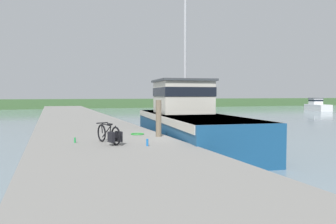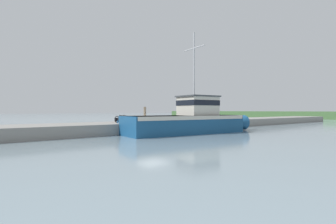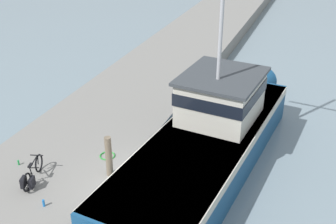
{
  "view_description": "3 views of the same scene",
  "coord_description": "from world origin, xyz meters",
  "px_view_note": "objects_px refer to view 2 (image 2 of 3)",
  "views": [
    {
      "loc": [
        -5.48,
        -12.3,
        2.61
      ],
      "look_at": [
        -0.59,
        1.2,
        1.87
      ],
      "focal_mm": 35.0,
      "sensor_mm": 36.0,
      "label": 1
    },
    {
      "loc": [
        18.52,
        -13.34,
        2.1
      ],
      "look_at": [
        0.13,
        1.68,
        1.95
      ],
      "focal_mm": 28.0,
      "sensor_mm": 36.0,
      "label": 2
    },
    {
      "loc": [
        4.73,
        -10.15,
        9.48
      ],
      "look_at": [
        -0.82,
        4.25,
        1.48
      ],
      "focal_mm": 45.0,
      "sensor_mm": 36.0,
      "label": 3
    }
  ],
  "objects_px": {
    "bicycle_touring": "(120,119)",
    "mooring_post": "(145,115)",
    "fishing_boat_main": "(191,120)",
    "water_bottle_by_bike": "(121,121)",
    "water_bottle_on_curb": "(117,122)"
  },
  "relations": [
    {
      "from": "fishing_boat_main",
      "to": "bicycle_touring",
      "type": "distance_m",
      "value": 6.7
    },
    {
      "from": "mooring_post",
      "to": "bicycle_touring",
      "type": "bearing_deg",
      "value": -147.87
    },
    {
      "from": "fishing_boat_main",
      "to": "bicycle_touring",
      "type": "height_order",
      "value": "fishing_boat_main"
    },
    {
      "from": "mooring_post",
      "to": "water_bottle_on_curb",
      "type": "relative_size",
      "value": 6.17
    },
    {
      "from": "fishing_boat_main",
      "to": "mooring_post",
      "type": "bearing_deg",
      "value": -122.99
    },
    {
      "from": "bicycle_touring",
      "to": "mooring_post",
      "type": "relative_size",
      "value": 1.13
    },
    {
      "from": "bicycle_touring",
      "to": "water_bottle_on_curb",
      "type": "distance_m",
      "value": 1.36
    },
    {
      "from": "bicycle_touring",
      "to": "water_bottle_on_curb",
      "type": "bearing_deg",
      "value": -54.92
    },
    {
      "from": "fishing_boat_main",
      "to": "mooring_post",
      "type": "xyz_separation_m",
      "value": [
        -2.65,
        -3.28,
        0.43
      ]
    },
    {
      "from": "bicycle_touring",
      "to": "water_bottle_by_bike",
      "type": "distance_m",
      "value": 1.35
    },
    {
      "from": "bicycle_touring",
      "to": "mooring_post",
      "type": "xyz_separation_m",
      "value": [
        2.17,
        1.37,
        0.42
      ]
    },
    {
      "from": "fishing_boat_main",
      "to": "water_bottle_on_curb",
      "type": "relative_size",
      "value": 57.57
    },
    {
      "from": "fishing_boat_main",
      "to": "mooring_post",
      "type": "height_order",
      "value": "fishing_boat_main"
    },
    {
      "from": "mooring_post",
      "to": "fishing_boat_main",
      "type": "bearing_deg",
      "value": 51.06
    },
    {
      "from": "water_bottle_on_curb",
      "to": "bicycle_touring",
      "type": "bearing_deg",
      "value": 141.64
    }
  ]
}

